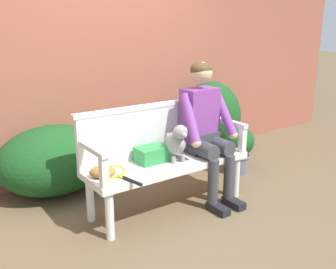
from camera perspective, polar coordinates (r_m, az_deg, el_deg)
name	(u,v)px	position (r m, az deg, el deg)	size (l,w,h in m)	color
ground_plane	(168,207)	(3.73, 0.00, -10.75)	(40.00, 40.00, 0.00)	brown
brick_garden_fence	(98,51)	(4.53, -10.30, 12.15)	(8.00, 0.30, 2.78)	#9E5642
hedge_bush_far_left	(210,118)	(5.14, 6.27, 2.52)	(0.86, 0.75, 0.96)	#194C1E
hedge_bush_mid_left	(54,160)	(4.09, -16.55, -3.61)	(1.16, 0.92, 0.70)	#194C1E
garden_bench	(168,167)	(3.56, 0.00, -4.88)	(1.57, 0.49, 0.47)	white
bench_backrest	(155,129)	(3.63, -1.97, 0.85)	(1.61, 0.06, 0.50)	white
bench_armrest_left_end	(97,158)	(3.05, -10.54, -3.51)	(0.06, 0.49, 0.28)	white
bench_armrest_right_end	(234,129)	(3.87, 9.78, 0.78)	(0.06, 0.49, 0.28)	white
person_seated	(205,126)	(3.70, 5.49, 1.29)	(0.56, 0.65, 1.34)	black
dog_on_bench	(176,142)	(3.47, 1.19, -1.14)	(0.21, 0.36, 0.36)	gray
tennis_racket	(111,172)	(3.28, -8.47, -5.57)	(0.34, 0.58, 0.03)	yellow
baseball_glove	(103,172)	(3.20, -9.68, -5.48)	(0.22, 0.17, 0.09)	#9E6B2D
sports_bag	(152,154)	(3.49, -2.40, -2.98)	(0.28, 0.20, 0.14)	#2D8E42
potted_plant	(237,147)	(4.55, 10.26, -1.82)	(0.38, 0.38, 0.55)	slate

